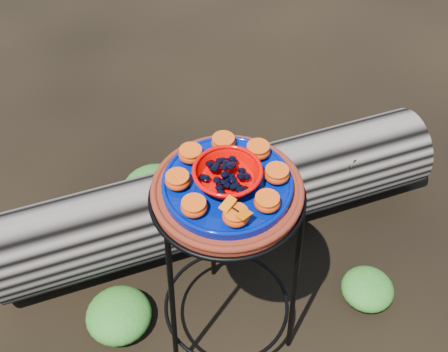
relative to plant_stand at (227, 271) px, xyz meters
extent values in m
plane|color=black|center=(0.00, 0.00, -0.35)|extent=(60.00, 60.00, 0.00)
cylinder|color=#4D190D|center=(0.00, 0.00, 0.37)|extent=(0.38, 0.38, 0.03)
cylinder|color=#00115C|center=(0.00, 0.00, 0.39)|extent=(0.33, 0.33, 0.02)
ellipsoid|color=#AB2C00|center=(-0.01, -0.12, 0.42)|extent=(0.06, 0.06, 0.03)
ellipsoid|color=#AB2C00|center=(0.07, -0.10, 0.42)|extent=(0.06, 0.06, 0.03)
ellipsoid|color=#AB2C00|center=(0.12, -0.02, 0.42)|extent=(0.06, 0.06, 0.03)
ellipsoid|color=#AB2C00|center=(0.10, 0.07, 0.42)|extent=(0.06, 0.06, 0.03)
ellipsoid|color=#AB2C00|center=(0.02, 0.12, 0.42)|extent=(0.06, 0.06, 0.03)
ellipsoid|color=#AB2C00|center=(-0.07, 0.10, 0.42)|extent=(0.06, 0.06, 0.03)
ellipsoid|color=#AB2C00|center=(-0.12, 0.02, 0.42)|extent=(0.06, 0.06, 0.03)
ellipsoid|color=#AB2C00|center=(-0.10, -0.07, 0.42)|extent=(0.06, 0.06, 0.03)
ellipsoid|color=#1D5219|center=(-0.36, 0.09, -0.29)|extent=(0.23, 0.23, 0.11)
ellipsoid|color=#1D5219|center=(0.52, 0.01, -0.30)|extent=(0.19, 0.19, 0.09)
ellipsoid|color=#1D5219|center=(-0.16, 0.61, -0.28)|extent=(0.28, 0.28, 0.14)
camera|label=1|loc=(-0.21, -0.90, 1.44)|focal=45.00mm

